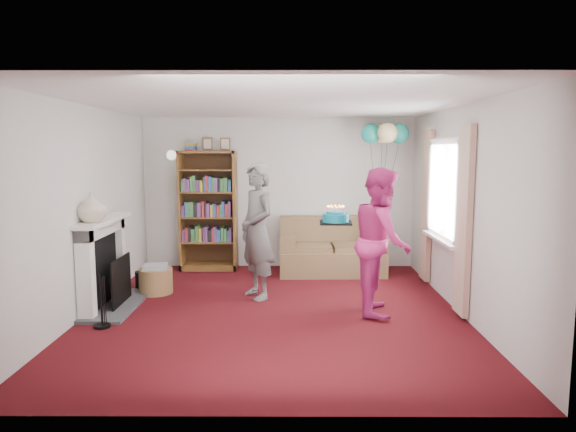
{
  "coord_description": "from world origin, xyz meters",
  "views": [
    {
      "loc": [
        0.2,
        -6.08,
        1.96
      ],
      "look_at": [
        0.17,
        0.6,
        1.1
      ],
      "focal_mm": 32.0,
      "sensor_mm": 36.0,
      "label": 1
    }
  ],
  "objects_px": {
    "sofa": "(331,252)",
    "birthday_cake": "(336,218)",
    "person_striped": "(257,231)",
    "bookcase": "(209,212)",
    "person_magenta": "(382,241)"
  },
  "relations": [
    {
      "from": "bookcase",
      "to": "birthday_cake",
      "type": "xyz_separation_m",
      "value": [
        1.92,
        -2.02,
        0.16
      ]
    },
    {
      "from": "bookcase",
      "to": "person_striped",
      "type": "height_order",
      "value": "bookcase"
    },
    {
      "from": "person_striped",
      "to": "birthday_cake",
      "type": "relative_size",
      "value": 4.56
    },
    {
      "from": "person_magenta",
      "to": "person_striped",
      "type": "bearing_deg",
      "value": 75.33
    },
    {
      "from": "person_magenta",
      "to": "sofa",
      "type": "bearing_deg",
      "value": 18.86
    },
    {
      "from": "sofa",
      "to": "birthday_cake",
      "type": "bearing_deg",
      "value": -94.05
    },
    {
      "from": "birthday_cake",
      "to": "person_striped",
      "type": "bearing_deg",
      "value": 161.79
    },
    {
      "from": "bookcase",
      "to": "sofa",
      "type": "height_order",
      "value": "bookcase"
    },
    {
      "from": "sofa",
      "to": "birthday_cake",
      "type": "height_order",
      "value": "birthday_cake"
    },
    {
      "from": "person_striped",
      "to": "bookcase",
      "type": "bearing_deg",
      "value": 178.12
    },
    {
      "from": "sofa",
      "to": "person_striped",
      "type": "distance_m",
      "value": 1.91
    },
    {
      "from": "person_magenta",
      "to": "bookcase",
      "type": "bearing_deg",
      "value": 53.66
    },
    {
      "from": "person_magenta",
      "to": "birthday_cake",
      "type": "bearing_deg",
      "value": 69.44
    },
    {
      "from": "sofa",
      "to": "person_magenta",
      "type": "distance_m",
      "value": 2.18
    },
    {
      "from": "bookcase",
      "to": "person_magenta",
      "type": "relative_size",
      "value": 1.23
    }
  ]
}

